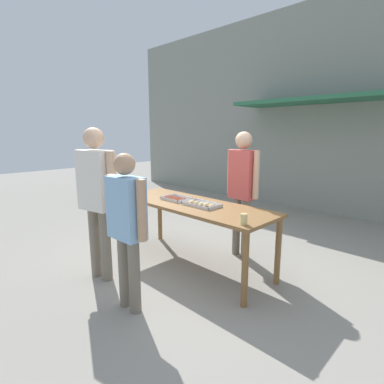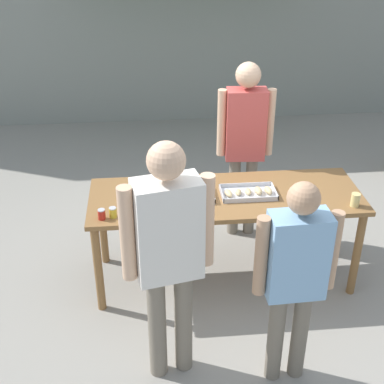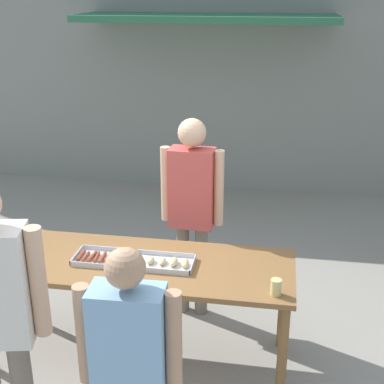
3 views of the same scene
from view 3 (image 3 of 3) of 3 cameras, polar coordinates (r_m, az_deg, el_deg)
ground_plane at (r=4.48m, az=-5.38°, el=-17.16°), size 24.00×24.00×0.00m
building_facade_back at (r=7.44m, az=2.11°, el=17.19°), size 12.00×1.11×4.50m
serving_table at (r=4.05m, az=-5.75°, el=-8.63°), size 2.30×0.80×0.86m
food_tray_sausages at (r=4.07m, az=-9.86°, el=-6.95°), size 0.36×0.27×0.04m
food_tray_buns at (r=3.94m, az=-3.08°, el=-7.53°), size 0.46×0.27×0.06m
condiment_jar_ketchup at (r=4.10m, az=-19.66°, el=-7.25°), size 0.06×0.06×0.09m
beer_cup at (r=3.61m, az=8.94°, el=-10.00°), size 0.07×0.07×0.11m
person_server_behind_table at (r=4.48m, az=0.00°, el=-0.86°), size 0.54×0.23×1.79m
person_customer_with_cup at (r=2.94m, az=-6.67°, el=-17.24°), size 0.56×0.23×1.59m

